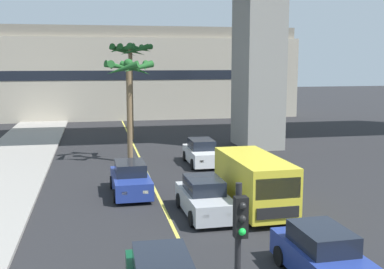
% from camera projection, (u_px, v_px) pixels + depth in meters
% --- Properties ---
extents(lane_stripe_center, '(0.14, 56.00, 0.01)m').
position_uv_depth(lane_stripe_center, '(153.00, 186.00, 24.91)').
color(lane_stripe_center, '#DBCC4C').
rests_on(lane_stripe_center, ground).
extents(pier_building_backdrop, '(39.50, 8.04, 9.96)m').
position_uv_depth(pier_building_backdrop, '(119.00, 73.00, 54.70)').
color(pier_building_backdrop, '#BCB29E').
rests_on(pier_building_backdrop, ground).
extents(car_queue_front, '(1.90, 4.14, 1.56)m').
position_uv_depth(car_queue_front, '(204.00, 198.00, 20.19)').
color(car_queue_front, '#B7BABF').
rests_on(car_queue_front, ground).
extents(car_queue_second, '(1.84, 4.10, 1.56)m').
position_uv_depth(car_queue_second, '(202.00, 153.00, 30.03)').
color(car_queue_second, white).
rests_on(car_queue_second, ground).
extents(car_queue_third, '(1.91, 4.14, 1.56)m').
position_uv_depth(car_queue_third, '(323.00, 257.00, 14.18)').
color(car_queue_third, navy).
rests_on(car_queue_third, ground).
extents(car_queue_fourth, '(1.89, 4.13, 1.56)m').
position_uv_depth(car_queue_fourth, '(131.00, 180.00, 23.35)').
color(car_queue_fourth, navy).
rests_on(car_queue_fourth, ground).
extents(delivery_van, '(2.27, 5.30, 2.36)m').
position_uv_depth(delivery_van, '(254.00, 182.00, 20.65)').
color(delivery_van, yellow).
rests_on(delivery_van, ground).
extents(traffic_light_median_near, '(0.24, 0.37, 4.20)m').
position_uv_depth(traffic_light_median_near, '(239.00, 262.00, 8.98)').
color(traffic_light_median_near, black).
rests_on(traffic_light_median_near, ground).
extents(palm_tree_near_median, '(3.65, 3.64, 7.77)m').
position_uv_depth(palm_tree_near_median, '(130.00, 56.00, 38.85)').
color(palm_tree_near_median, brown).
rests_on(palm_tree_near_median, ground).
extents(palm_tree_mid_median, '(3.06, 3.24, 6.48)m').
position_uv_depth(palm_tree_mid_median, '(129.00, 77.00, 29.96)').
color(palm_tree_mid_median, brown).
rests_on(palm_tree_mid_median, ground).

